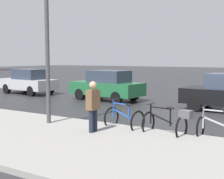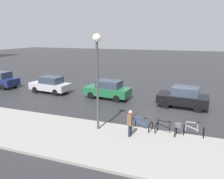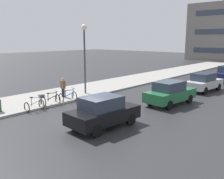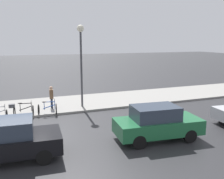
% 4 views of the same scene
% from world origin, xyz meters
% --- Properties ---
extents(ground_plane, '(140.00, 140.00, 0.00)m').
position_xyz_m(ground_plane, '(0.00, 0.00, 0.00)').
color(ground_plane, '#28282B').
extents(sidewalk_kerb, '(4.80, 60.00, 0.14)m').
position_xyz_m(sidewalk_kerb, '(-6.00, 10.00, 0.07)').
color(sidewalk_kerb, gray).
rests_on(sidewalk_kerb, ground).
extents(bicycle_nearest, '(0.71, 1.13, 0.98)m').
position_xyz_m(bicycle_nearest, '(-3.65, -1.25, 0.39)').
color(bicycle_nearest, black).
rests_on(bicycle_nearest, ground).
extents(bicycle_second, '(0.85, 1.47, 0.99)m').
position_xyz_m(bicycle_second, '(-4.00, 0.09, 0.49)').
color(bicycle_second, black).
rests_on(bicycle_second, ground).
extents(bicycle_third, '(0.91, 1.26, 1.01)m').
position_xyz_m(bicycle_third, '(-3.87, 1.67, 0.40)').
color(bicycle_third, black).
rests_on(bicycle_third, ground).
extents(car_black, '(2.14, 4.04, 1.68)m').
position_xyz_m(car_black, '(1.77, -0.45, 0.84)').
color(car_black, black).
rests_on(car_black, ground).
extents(car_green, '(2.16, 4.29, 1.68)m').
position_xyz_m(car_green, '(2.07, 6.14, 0.84)').
color(car_green, '#1E6038').
rests_on(car_green, ground).
extents(car_silver, '(2.11, 4.26, 1.64)m').
position_xyz_m(car_silver, '(2.05, 12.31, 0.82)').
color(car_silver, '#B2B5BA').
rests_on(car_silver, ground).
extents(car_navy, '(2.01, 4.02, 1.75)m').
position_xyz_m(car_navy, '(2.06, 18.77, 0.85)').
color(car_navy, navy).
rests_on(car_navy, ground).
extents(pedestrian, '(0.42, 0.27, 1.67)m').
position_xyz_m(pedestrian, '(-4.99, 2.10, 0.94)').
color(pedestrian, '#1E2333').
rests_on(pedestrian, ground).
extents(streetlamp, '(0.47, 0.47, 5.74)m').
position_xyz_m(streetlamp, '(-4.70, 4.17, 4.09)').
color(streetlamp, '#424247').
rests_on(streetlamp, ground).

